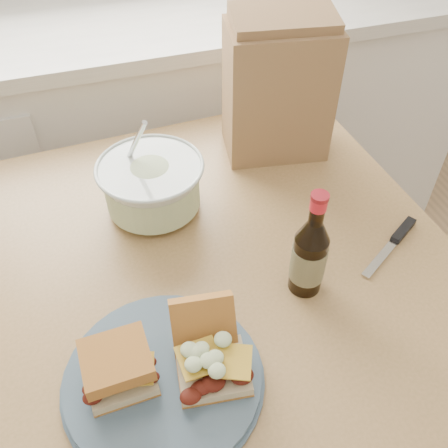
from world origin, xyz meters
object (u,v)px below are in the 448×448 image
object	(u,v)px
plate	(163,378)
paper_bag	(278,92)
coleslaw_bowl	(152,187)
dining_table	(211,296)
beer_bottle	(309,255)

from	to	relation	value
plate	paper_bag	distance (m)	0.68
coleslaw_bowl	paper_bag	xyz separation A→B (m)	(0.33, 0.13, 0.10)
dining_table	paper_bag	bearing A→B (deg)	47.53
dining_table	paper_bag	size ratio (longest dim) A/B	3.27
plate	beer_bottle	world-z (taller)	beer_bottle
dining_table	coleslaw_bowl	xyz separation A→B (m)	(-0.07, 0.18, 0.17)
coleslaw_bowl	beer_bottle	xyz separation A→B (m)	(0.22, -0.30, 0.03)
plate	paper_bag	bearing A→B (deg)	52.83
plate	beer_bottle	size ratio (longest dim) A/B	1.37
plate	dining_table	bearing A→B (deg)	56.81
beer_bottle	paper_bag	bearing A→B (deg)	96.26
dining_table	plate	distance (m)	0.29
plate	coleslaw_bowl	bearing A→B (deg)	79.57
coleslaw_bowl	beer_bottle	size ratio (longest dim) A/B	0.98
dining_table	beer_bottle	bearing A→B (deg)	-40.01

